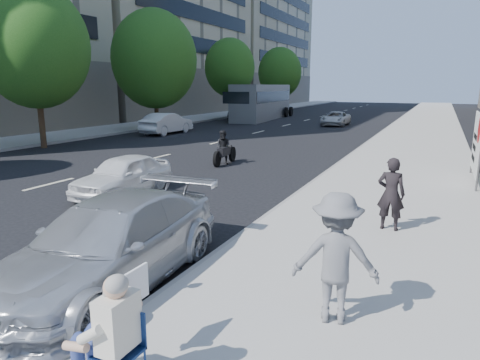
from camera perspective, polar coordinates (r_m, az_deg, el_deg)
The scene contains 18 objects.
ground at distance 9.86m, azimuth -7.52°, elevation -6.56°, with size 160.00×160.00×0.00m, color black.
near_sidewalk at distance 28.02m, azimuth 22.80°, elevation 5.10°, with size 5.00×120.00×0.15m, color #A7A49C.
far_sidewalk at distance 35.50m, azimuth -13.09°, elevation 7.10°, with size 4.50×120.00×0.15m, color #A7A49C.
far_bldg_north at distance 78.88m, azimuth -1.69°, elevation 20.33°, with size 22.00×28.00×28.00m, color #C5B894.
tree_far_b at distance 24.63m, azimuth -25.76°, elevation 15.78°, with size 5.40×5.40×8.24m.
tree_far_c at distance 31.98m, azimuth -11.35°, elevation 15.50°, with size 6.00×6.00×8.47m.
tree_far_d at distance 42.26m, azimuth -1.37°, elevation 14.75°, with size 4.80×4.80×7.65m.
tree_far_e at distance 55.14m, azimuth 5.31°, elevation 14.05°, with size 5.40×5.40×7.89m.
seated_protester at distance 4.65m, azimuth -16.97°, elevation -18.09°, with size 0.83×1.12×1.31m.
jogger at distance 5.75m, azimuth 12.67°, elevation -10.11°, with size 1.12×0.65×1.74m, color slate.
pedestrian_woman at distance 9.67m, azimuth 19.49°, elevation -1.76°, with size 0.58×0.38×1.58m, color black.
protest_banner at distance 15.69m, azimuth 29.02°, elevation 4.33°, with size 0.08×3.06×2.20m.
parked_sedan at distance 7.28m, azimuth -16.88°, elevation -8.14°, with size 1.96×4.83×1.40m, color #BABDC2.
white_sedan_near at distance 13.22m, azimuth -15.35°, elevation 0.67°, with size 1.41×3.49×1.19m, color white.
white_sedan_mid at distance 29.58m, azimuth -9.75°, elevation 7.45°, with size 1.49×4.28×1.41m, color silver.
white_sedan_far at distance 36.35m, azimuth 12.66°, elevation 8.00°, with size 1.85×4.02×1.12m, color silver.
motorcycle at distance 17.69m, azimuth -2.14°, elevation 4.13°, with size 0.76×2.05×1.42m.
bus at distance 42.37m, azimuth 3.03°, elevation 10.33°, with size 3.67×12.25×3.30m.
Camera 1 is at (5.07, -7.82, 3.20)m, focal length 32.00 mm.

